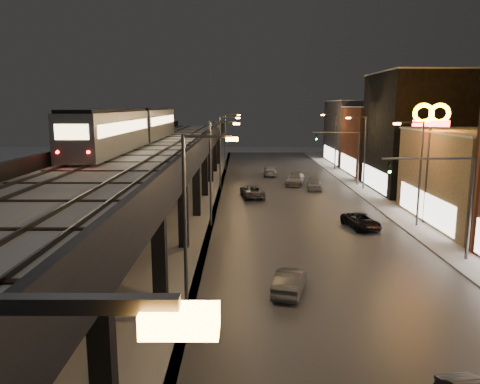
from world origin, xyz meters
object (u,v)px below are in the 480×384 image
object	(u,v)px
car_mid_dark	(270,171)
car_onc_dark	(361,222)
car_onc_red	(314,184)
car_mid_silver	(252,192)
car_onc_white	(295,179)
car_near_white	(290,282)
subway_train	(135,126)

from	to	relation	value
car_mid_dark	car_onc_dark	size ratio (longest dim) A/B	1.06
car_onc_dark	car_onc_red	size ratio (longest dim) A/B	1.03
car_mid_silver	car_onc_dark	bearing A→B (deg)	116.30
car_onc_white	car_mid_silver	bearing A→B (deg)	-108.32
car_near_white	car_onc_red	distance (m)	32.93
subway_train	car_onc_dark	size ratio (longest dim) A/B	7.67
car_near_white	car_onc_red	bearing A→B (deg)	-86.61
subway_train	car_onc_red	distance (m)	23.49
car_mid_silver	car_near_white	bearing A→B (deg)	86.27
car_mid_dark	car_onc_white	bearing A→B (deg)	113.28
car_onc_dark	car_onc_red	distance (m)	18.59
car_mid_silver	car_onc_dark	distance (m)	16.22
car_onc_red	subway_train	bearing A→B (deg)	-143.62
car_near_white	car_onc_dark	size ratio (longest dim) A/B	0.91
car_near_white	car_onc_white	size ratio (longest dim) A/B	0.80
car_mid_dark	car_onc_white	xyz separation A→B (m)	(2.79, -8.18, 0.05)
car_mid_silver	car_onc_red	size ratio (longest dim) A/B	1.18
car_mid_dark	car_onc_dark	bearing A→B (deg)	105.29
car_onc_dark	car_mid_silver	bearing A→B (deg)	111.64
subway_train	car_near_white	bearing A→B (deg)	-58.62
car_mid_dark	car_onc_white	world-z (taller)	car_onc_white
car_mid_silver	car_onc_dark	size ratio (longest dim) A/B	1.14
subway_train	car_onc_white	distance (m)	23.90
subway_train	car_onc_dark	bearing A→B (deg)	-20.61
subway_train	car_near_white	world-z (taller)	subway_train
car_mid_silver	car_onc_white	world-z (taller)	car_onc_white
car_near_white	subway_train	bearing A→B (deg)	-44.17
car_onc_dark	car_onc_white	world-z (taller)	car_onc_white
car_mid_dark	car_near_white	bearing A→B (deg)	92.38
subway_train	car_mid_dark	world-z (taller)	subway_train
car_onc_white	car_onc_red	xyz separation A→B (m)	(1.95, -3.61, -0.00)
subway_train	car_onc_white	size ratio (longest dim) A/B	6.72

